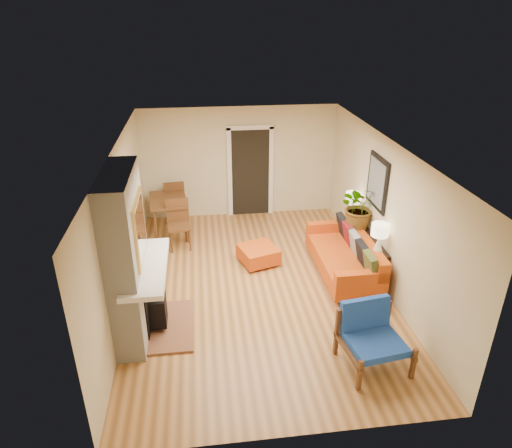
{
  "coord_description": "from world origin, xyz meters",
  "views": [
    {
      "loc": [
        -0.91,
        -6.94,
        4.59
      ],
      "look_at": [
        0.0,
        0.2,
        1.15
      ],
      "focal_mm": 32.0,
      "sensor_mm": 36.0,
      "label": 1
    }
  ],
  "objects_px": {
    "lamp_far": "(353,202)",
    "houseplant": "(360,206)",
    "console_table": "(363,241)",
    "ottoman": "(258,254)",
    "lamp_near": "(380,235)",
    "sofa": "(347,256)",
    "dining_table": "(172,206)",
    "blue_chair": "(371,332)"
  },
  "relations": [
    {
      "from": "blue_chair",
      "to": "lamp_near",
      "type": "bearing_deg",
      "value": 67.52
    },
    {
      "from": "lamp_far",
      "to": "houseplant",
      "type": "relative_size",
      "value": 0.61
    },
    {
      "from": "lamp_near",
      "to": "blue_chair",
      "type": "bearing_deg",
      "value": -112.48
    },
    {
      "from": "console_table",
      "to": "dining_table",
      "type": "bearing_deg",
      "value": 151.92
    },
    {
      "from": "sofa",
      "to": "lamp_far",
      "type": "distance_m",
      "value": 1.2
    },
    {
      "from": "sofa",
      "to": "lamp_far",
      "type": "relative_size",
      "value": 3.98
    },
    {
      "from": "lamp_near",
      "to": "houseplant",
      "type": "bearing_deg",
      "value": 90.58
    },
    {
      "from": "sofa",
      "to": "blue_chair",
      "type": "xyz_separation_m",
      "value": [
        -0.41,
        -2.34,
        0.11
      ]
    },
    {
      "from": "console_table",
      "to": "lamp_far",
      "type": "distance_m",
      "value": 0.89
    },
    {
      "from": "ottoman",
      "to": "blue_chair",
      "type": "height_order",
      "value": "blue_chair"
    },
    {
      "from": "houseplant",
      "to": "lamp_near",
      "type": "bearing_deg",
      "value": -89.42
    },
    {
      "from": "sofa",
      "to": "dining_table",
      "type": "height_order",
      "value": "dining_table"
    },
    {
      "from": "console_table",
      "to": "houseplant",
      "type": "height_order",
      "value": "houseplant"
    },
    {
      "from": "sofa",
      "to": "dining_table",
      "type": "bearing_deg",
      "value": 147.33
    },
    {
      "from": "console_table",
      "to": "houseplant",
      "type": "xyz_separation_m",
      "value": [
        -0.01,
        0.28,
        0.59
      ]
    },
    {
      "from": "console_table",
      "to": "lamp_far",
      "type": "xyz_separation_m",
      "value": [
        0.0,
        0.74,
        0.49
      ]
    },
    {
      "from": "dining_table",
      "to": "lamp_far",
      "type": "xyz_separation_m",
      "value": [
        3.64,
        -1.2,
        0.39
      ]
    },
    {
      "from": "sofa",
      "to": "console_table",
      "type": "bearing_deg",
      "value": 27.68
    },
    {
      "from": "console_table",
      "to": "houseplant",
      "type": "distance_m",
      "value": 0.65
    },
    {
      "from": "ottoman",
      "to": "sofa",
      "type": "bearing_deg",
      "value": -19.77
    },
    {
      "from": "ottoman",
      "to": "lamp_near",
      "type": "relative_size",
      "value": 1.58
    },
    {
      "from": "lamp_near",
      "to": "houseplant",
      "type": "height_order",
      "value": "houseplant"
    },
    {
      "from": "lamp_far",
      "to": "houseplant",
      "type": "bearing_deg",
      "value": -91.24
    },
    {
      "from": "blue_chair",
      "to": "console_table",
      "type": "relative_size",
      "value": 0.52
    },
    {
      "from": "sofa",
      "to": "console_table",
      "type": "relative_size",
      "value": 1.16
    },
    {
      "from": "lamp_far",
      "to": "houseplant",
      "type": "xyz_separation_m",
      "value": [
        -0.01,
        -0.46,
        0.1
      ]
    },
    {
      "from": "blue_chair",
      "to": "houseplant",
      "type": "bearing_deg",
      "value": 75.28
    },
    {
      "from": "dining_table",
      "to": "lamp_far",
      "type": "height_order",
      "value": "lamp_far"
    },
    {
      "from": "ottoman",
      "to": "dining_table",
      "type": "distance_m",
      "value": 2.34
    },
    {
      "from": "blue_chair",
      "to": "dining_table",
      "type": "xyz_separation_m",
      "value": [
        -2.89,
        4.45,
        0.19
      ]
    },
    {
      "from": "lamp_near",
      "to": "lamp_far",
      "type": "xyz_separation_m",
      "value": [
        0.0,
        1.46,
        0.0
      ]
    },
    {
      "from": "houseplant",
      "to": "console_table",
      "type": "bearing_deg",
      "value": -87.96
    },
    {
      "from": "dining_table",
      "to": "houseplant",
      "type": "height_order",
      "value": "houseplant"
    },
    {
      "from": "console_table",
      "to": "lamp_near",
      "type": "height_order",
      "value": "lamp_near"
    },
    {
      "from": "dining_table",
      "to": "lamp_near",
      "type": "height_order",
      "value": "lamp_near"
    },
    {
      "from": "sofa",
      "to": "ottoman",
      "type": "distance_m",
      "value": 1.72
    },
    {
      "from": "lamp_far",
      "to": "lamp_near",
      "type": "bearing_deg",
      "value": -90.0
    },
    {
      "from": "console_table",
      "to": "lamp_far",
      "type": "relative_size",
      "value": 3.43
    },
    {
      "from": "ottoman",
      "to": "blue_chair",
      "type": "xyz_separation_m",
      "value": [
        1.2,
        -2.91,
        0.28
      ]
    },
    {
      "from": "lamp_near",
      "to": "sofa",
      "type": "bearing_deg",
      "value": 121.97
    },
    {
      "from": "console_table",
      "to": "houseplant",
      "type": "bearing_deg",
      "value": 92.04
    },
    {
      "from": "blue_chair",
      "to": "dining_table",
      "type": "bearing_deg",
      "value": 123.02
    }
  ]
}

